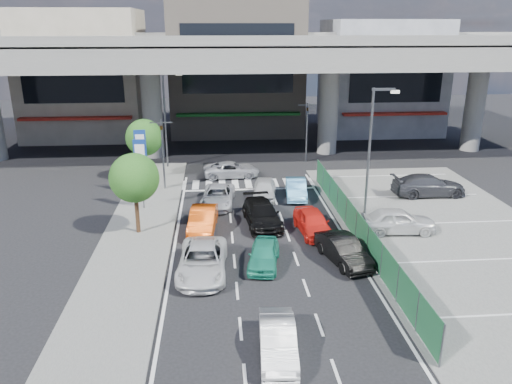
{
  "coord_description": "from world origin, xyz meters",
  "views": [
    {
      "loc": [
        -2.39,
        -23.16,
        11.6
      ],
      "look_at": [
        -0.08,
        4.92,
        2.06
      ],
      "focal_mm": 35.0,
      "sensor_mm": 36.0,
      "label": 1
    }
  ],
  "objects": [
    {
      "name": "signboard_far",
      "position": [
        -7.6,
        10.99,
        3.06
      ],
      "size": [
        0.8,
        0.14,
        4.7
      ],
      "color": "#595B60",
      "rests_on": "ground"
    },
    {
      "name": "tree_far",
      "position": [
        -7.8,
        14.5,
        3.39
      ],
      "size": [
        2.8,
        2.8,
        4.8
      ],
      "color": "#382314",
      "rests_on": "ground"
    },
    {
      "name": "street_lamp_right",
      "position": [
        7.17,
        6.0,
        4.77
      ],
      "size": [
        1.65,
        0.22,
        8.0
      ],
      "color": "#595B60",
      "rests_on": "ground"
    },
    {
      "name": "sedan_white_front_mid",
      "position": [
        0.89,
        9.59,
        0.66
      ],
      "size": [
        2.03,
        4.04,
        1.32
      ],
      "primitive_type": "imported",
      "rotation": [
        0.0,
        0.0,
        -0.12
      ],
      "color": "silver",
      "rests_on": "ground"
    },
    {
      "name": "taxi_teal_mid",
      "position": [
        -0.14,
        -0.59,
        0.61
      ],
      "size": [
        2.07,
        3.8,
        1.23
      ],
      "primitive_type": "imported",
      "rotation": [
        0.0,
        0.0,
        -0.18
      ],
      "color": "#239778",
      "rests_on": "ground"
    },
    {
      "name": "taxi_orange_right",
      "position": [
        3.08,
        3.24,
        0.69
      ],
      "size": [
        2.0,
        4.19,
        1.38
      ],
      "primitive_type": "imported",
      "rotation": [
        0.0,
        0.0,
        0.09
      ],
      "color": "red",
      "rests_on": "ground"
    },
    {
      "name": "traffic_light_right",
      "position": [
        5.5,
        19.0,
        3.94
      ],
      "size": [
        1.6,
        1.24,
        5.2
      ],
      "color": "#595B60",
      "rests_on": "ground"
    },
    {
      "name": "tree_near",
      "position": [
        -7.0,
        4.0,
        3.39
      ],
      "size": [
        2.8,
        2.8,
        4.8
      ],
      "color": "#382314",
      "rests_on": "ground"
    },
    {
      "name": "building_west",
      "position": [
        -16.0,
        31.97,
        6.49
      ],
      "size": [
        12.0,
        10.9,
        13.0
      ],
      "color": "gray",
      "rests_on": "ground"
    },
    {
      "name": "hatch_black_mid_right",
      "position": [
        3.93,
        -0.55,
        0.67
      ],
      "size": [
        2.39,
        4.29,
        1.34
      ],
      "primitive_type": "imported",
      "rotation": [
        0.0,
        0.0,
        0.25
      ],
      "color": "black",
      "rests_on": "ground"
    },
    {
      "name": "fence_run",
      "position": [
        5.3,
        1.0,
        0.9
      ],
      "size": [
        0.16,
        22.0,
        1.8
      ],
      "primitive_type": null,
      "color": "#1C5431",
      "rests_on": "ground"
    },
    {
      "name": "street_lamp_left",
      "position": [
        -6.33,
        18.0,
        4.77
      ],
      "size": [
        1.65,
        0.22,
        8.0
      ],
      "color": "#595B60",
      "rests_on": "ground"
    },
    {
      "name": "parking_lot",
      "position": [
        11.0,
        2.0,
        0.03
      ],
      "size": [
        12.0,
        28.0,
        0.06
      ],
      "primitive_type": "cube",
      "color": "#575755",
      "rests_on": "ground"
    },
    {
      "name": "expressway",
      "position": [
        0.0,
        22.0,
        8.76
      ],
      "size": [
        64.0,
        14.0,
        10.75
      ],
      "color": "slate",
      "rests_on": "ground"
    },
    {
      "name": "kei_truck_front_right",
      "position": [
        3.12,
        9.61,
        0.64
      ],
      "size": [
        1.73,
        4.0,
        1.28
      ],
      "primitive_type": "imported",
      "rotation": [
        0.0,
        0.0,
        -0.1
      ],
      "color": "#5FAFE5",
      "rests_on": "ground"
    },
    {
      "name": "sidewalk_left",
      "position": [
        -7.0,
        4.0,
        0.06
      ],
      "size": [
        4.0,
        30.0,
        0.12
      ],
      "primitive_type": "cube",
      "color": "#575755",
      "rests_on": "ground"
    },
    {
      "name": "traffic_light_left",
      "position": [
        -6.2,
        12.0,
        3.94
      ],
      "size": [
        1.6,
        1.24,
        5.2
      ],
      "color": "#595B60",
      "rests_on": "ground"
    },
    {
      "name": "parked_sedan_dgrey",
      "position": [
        12.45,
        9.1,
        0.8
      ],
      "size": [
        5.13,
        2.1,
        1.49
      ],
      "primitive_type": "imported",
      "rotation": [
        0.0,
        0.0,
        1.57
      ],
      "color": "#333439",
      "rests_on": "parking_lot"
    },
    {
      "name": "ground",
      "position": [
        0.0,
        0.0,
        0.0
      ],
      "size": [
        120.0,
        120.0,
        0.0
      ],
      "primitive_type": "plane",
      "color": "black",
      "rests_on": "ground"
    },
    {
      "name": "sedan_white_mid_left",
      "position": [
        -3.19,
        -1.2,
        0.69
      ],
      "size": [
        2.54,
        5.08,
        1.38
      ],
      "primitive_type": "imported",
      "rotation": [
        0.0,
        0.0,
        -0.05
      ],
      "color": "silver",
      "rests_on": "ground"
    },
    {
      "name": "hatch_white_back_mid",
      "position": [
        -0.32,
        -7.76,
        0.61
      ],
      "size": [
        1.53,
        3.8,
        1.23
      ],
      "primitive_type": "imported",
      "rotation": [
        0.0,
        0.0,
        -0.06
      ],
      "color": "silver",
      "rests_on": "ground"
    },
    {
      "name": "sedan_black_mid",
      "position": [
        0.26,
        4.78,
        0.69
      ],
      "size": [
        2.36,
        4.91,
        1.38
      ],
      "primitive_type": "imported",
      "rotation": [
        0.0,
        0.0,
        0.09
      ],
      "color": "black",
      "rests_on": "ground"
    },
    {
      "name": "building_east",
      "position": [
        16.0,
        31.97,
        5.99
      ],
      "size": [
        12.0,
        10.9,
        12.0
      ],
      "color": "slate",
      "rests_on": "ground"
    },
    {
      "name": "traffic_cone",
      "position": [
        6.36,
        3.33,
        0.39
      ],
      "size": [
        0.41,
        0.41,
        0.66
      ],
      "primitive_type": "cone",
      "rotation": [
        0.0,
        0.0,
        0.21
      ],
      "color": "#CA400B",
      "rests_on": "parking_lot"
    },
    {
      "name": "signboard_near",
      "position": [
        -7.2,
        7.99,
        3.06
      ],
      "size": [
        0.8,
        0.14,
        4.7
      ],
      "color": "#595B60",
      "rests_on": "ground"
    },
    {
      "name": "parked_sedan_white",
      "position": [
        7.98,
        2.84,
        0.79
      ],
      "size": [
        4.4,
        2.02,
        1.46
      ],
      "primitive_type": "imported",
      "rotation": [
        0.0,
        0.0,
        1.5
      ],
      "color": "silver",
      "rests_on": "parking_lot"
    },
    {
      "name": "crossing_wagon_silver",
      "position": [
        -1.21,
        14.8,
        0.61
      ],
      "size": [
        4.53,
        2.28,
        1.23
      ],
      "primitive_type": "imported",
      "rotation": [
        0.0,
        0.0,
        1.62
      ],
      "color": "#A1A2A9",
      "rests_on": "ground"
    },
    {
      "name": "wagon_silver_front_left",
      "position": [
        -2.35,
        8.47,
        0.62
      ],
      "size": [
        2.52,
        4.67,
        1.25
      ],
      "primitive_type": "imported",
      "rotation": [
        0.0,
        0.0,
        -0.1
      ],
      "color": "#B8B9C0",
      "rests_on": "ground"
    },
    {
      "name": "building_center",
      "position": [
        0.0,
        32.97,
        7.49
      ],
      "size": [
        14.0,
        10.9,
        15.0
      ],
      "color": "gray",
      "rests_on": "ground"
    },
    {
      "name": "taxi_orange_left",
      "position": [
        -3.27,
        4.12,
        0.69
      ],
      "size": [
        1.82,
        4.28,
        1.37
      ],
      "primitive_type": "imported",
      "rotation": [
        0.0,
        0.0,
        -0.09
      ],
      "color": "#C9450B",
      "rests_on": "ground"
    }
  ]
}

